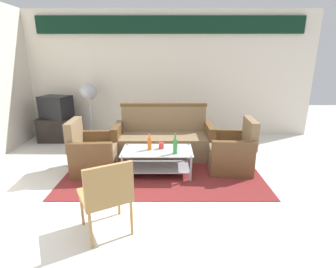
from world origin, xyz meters
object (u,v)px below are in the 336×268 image
at_px(bottle_green, 175,146).
at_px(television, 56,107).
at_px(coffee_table, 157,158).
at_px(pedestal_fan, 88,95).
at_px(wicker_chair, 106,192).
at_px(armchair_left, 93,154).
at_px(armchair_right, 231,153).
at_px(cup, 161,146).
at_px(bottle_orange, 149,144).
at_px(tv_stand, 58,129).
at_px(couch, 163,140).

distance_m(bottle_green, television, 3.20).
xyz_separation_m(coffee_table, pedestal_fan, (-1.55, 1.80, 0.74)).
relative_size(television, wicker_chair, 0.84).
distance_m(bottle_green, wicker_chair, 1.50).
xyz_separation_m(armchair_left, television, (-1.22, 1.62, 0.47)).
relative_size(armchair_left, pedestal_fan, 0.67).
distance_m(armchair_left, television, 2.08).
distance_m(pedestal_fan, wicker_chair, 3.49).
distance_m(armchair_right, television, 3.85).
relative_size(bottle_green, cup, 3.18).
distance_m(bottle_orange, cup, 0.20).
bearing_deg(armchair_right, wicker_chair, 138.43).
bearing_deg(armchair_left, bottle_green, 74.33).
xyz_separation_m(armchair_left, tv_stand, (-1.22, 1.62, -0.03)).
xyz_separation_m(cup, wicker_chair, (-0.51, -1.53, 0.03)).
xyz_separation_m(armchair_left, bottle_orange, (0.93, -0.12, 0.22)).
distance_m(couch, wicker_chair, 2.33).
height_order(coffee_table, bottle_green, bottle_green).
height_order(couch, bottle_orange, couch).
distance_m(coffee_table, tv_stand, 2.87).
relative_size(bottle_green, wicker_chair, 0.38).
xyz_separation_m(armchair_right, coffee_table, (-1.22, -0.21, -0.02)).
bearing_deg(pedestal_fan, bottle_green, -47.08).
bearing_deg(bottle_orange, pedestal_fan, 128.56).
bearing_deg(coffee_table, wicker_chair, -107.02).
bearing_deg(cup, couch, 87.90).
bearing_deg(wicker_chair, bottle_orange, 48.61).
distance_m(armchair_left, bottle_orange, 0.96).
bearing_deg(coffee_table, television, 142.27).
xyz_separation_m(coffee_table, cup, (0.06, 0.06, 0.19)).
xyz_separation_m(tv_stand, pedestal_fan, (0.72, 0.05, 0.75)).
bearing_deg(television, armchair_left, 144.11).
height_order(bottle_orange, tv_stand, bottle_orange).
bearing_deg(cup, television, 144.03).
height_order(armchair_right, television, television).
distance_m(bottle_green, bottle_orange, 0.43).
bearing_deg(wicker_chair, tv_stand, 90.68).
height_order(armchair_right, bottle_orange, armchair_right).
height_order(bottle_orange, cup, bottle_orange).
xyz_separation_m(couch, coffee_table, (-0.09, -0.78, -0.04)).
xyz_separation_m(armchair_left, armchair_right, (2.27, 0.07, 0.00)).
relative_size(bottle_orange, pedestal_fan, 0.21).
bearing_deg(pedestal_fan, cup, -47.23).
height_order(pedestal_fan, wicker_chair, pedestal_fan).
height_order(couch, television, television).
height_order(bottle_green, bottle_orange, bottle_green).
xyz_separation_m(bottle_orange, pedestal_fan, (-1.43, 1.79, 0.50)).
relative_size(armchair_left, cup, 8.50).
height_order(armchair_right, cup, armchair_right).
distance_m(cup, tv_stand, 2.89).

